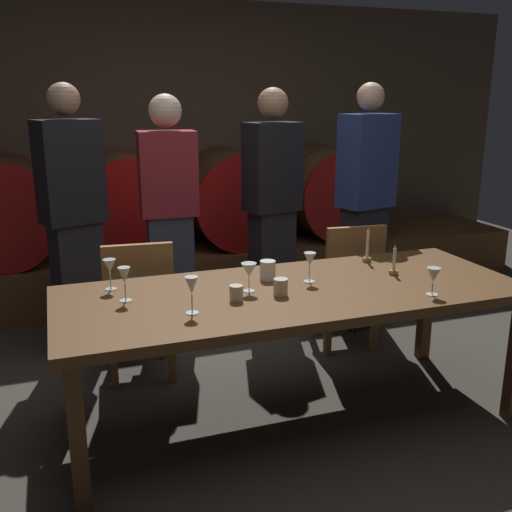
{
  "coord_description": "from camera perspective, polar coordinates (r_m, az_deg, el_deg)",
  "views": [
    {
      "loc": [
        -1.03,
        -2.65,
        1.69
      ],
      "look_at": [
        -0.07,
        0.06,
        0.89
      ],
      "focal_mm": 40.78,
      "sensor_mm": 36.0,
      "label": 1
    }
  ],
  "objects": [
    {
      "name": "dining_table",
      "position": [
        3.01,
        3.68,
        -4.41
      ],
      "size": [
        2.39,
        0.92,
        0.73
      ],
      "color": "brown",
      "rests_on": "ground"
    },
    {
      "name": "wine_glass_far_right",
      "position": [
        2.99,
        17.0,
        -1.89
      ],
      "size": [
        0.07,
        0.07,
        0.14
      ],
      "color": "silver",
      "rests_on": "dining_table"
    },
    {
      "name": "ground_plane",
      "position": [
        3.31,
        1.59,
        -15.21
      ],
      "size": [
        9.17,
        9.17,
        0.0
      ],
      "primitive_type": "plane",
      "color": "#3F3A33"
    },
    {
      "name": "candle_right",
      "position": [
        3.29,
        13.37,
        -1.01
      ],
      "size": [
        0.05,
        0.05,
        0.17
      ],
      "color": "olive",
      "rests_on": "dining_table"
    },
    {
      "name": "wine_glass_left",
      "position": [
        2.84,
        -12.78,
        -1.99
      ],
      "size": [
        0.06,
        0.06,
        0.17
      ],
      "color": "silver",
      "rests_on": "dining_table"
    },
    {
      "name": "wine_barrel_center_right",
      "position": [
        5.18,
        -2.37,
        5.75
      ],
      "size": [
        0.84,
        0.79,
        0.84
      ],
      "color": "#513319",
      "rests_on": "barrel_shelf"
    },
    {
      "name": "wine_glass_right",
      "position": [
        3.07,
        5.29,
        -0.43
      ],
      "size": [
        0.06,
        0.06,
        0.16
      ],
      "color": "white",
      "rests_on": "dining_table"
    },
    {
      "name": "chair_left",
      "position": [
        3.55,
        -11.38,
        -4.58
      ],
      "size": [
        0.43,
        0.43,
        0.88
      ],
      "rotation": [
        0.0,
        0.0,
        3.05
      ],
      "color": "olive",
      "rests_on": "ground"
    },
    {
      "name": "guest_far_left",
      "position": [
        3.94,
        -17.44,
        3.34
      ],
      "size": [
        0.44,
        0.36,
        1.77
      ],
      "rotation": [
        0.0,
        0.0,
        3.49
      ],
      "color": "black",
      "rests_on": "ground"
    },
    {
      "name": "wine_glass_center_left",
      "position": [
        2.63,
        -6.34,
        -3.03
      ],
      "size": [
        0.06,
        0.06,
        0.17
      ],
      "color": "white",
      "rests_on": "dining_table"
    },
    {
      "name": "wine_glass_center_right",
      "position": [
        2.91,
        -0.7,
        -1.47
      ],
      "size": [
        0.08,
        0.08,
        0.15
      ],
      "color": "white",
      "rests_on": "dining_table"
    },
    {
      "name": "wine_glass_far_left",
      "position": [
        3.03,
        -14.17,
        -1.07
      ],
      "size": [
        0.07,
        0.07,
        0.16
      ],
      "color": "silver",
      "rests_on": "dining_table"
    },
    {
      "name": "back_wall",
      "position": [
        5.55,
        -8.79,
        10.81
      ],
      "size": [
        7.06,
        0.24,
        2.51
      ],
      "primitive_type": "cube",
      "color": "brown",
      "rests_on": "ground"
    },
    {
      "name": "chair_right",
      "position": [
        3.97,
        9.01,
        -2.33
      ],
      "size": [
        0.44,
        0.44,
        0.88
      ],
      "rotation": [
        0.0,
        0.0,
        3.04
      ],
      "color": "olive",
      "rests_on": "ground"
    },
    {
      "name": "candle_left",
      "position": [
        3.51,
        10.85,
        0.38
      ],
      "size": [
        0.05,
        0.05,
        0.21
      ],
      "color": "olive",
      "rests_on": "dining_table"
    },
    {
      "name": "guest_center_left",
      "position": [
        4.04,
        -8.49,
        3.72
      ],
      "size": [
        0.39,
        0.26,
        1.7
      ],
      "rotation": [
        0.0,
        0.0,
        3.09
      ],
      "color": "#33384C",
      "rests_on": "ground"
    },
    {
      "name": "barrel_shelf",
      "position": [
        5.21,
        -7.18,
        -1.24
      ],
      "size": [
        6.35,
        0.9,
        0.4
      ],
      "primitive_type": "cube",
      "color": "brown",
      "rests_on": "ground"
    },
    {
      "name": "wine_barrel_center_left",
      "position": [
        5.0,
        -12.46,
        5.04
      ],
      "size": [
        0.84,
        0.79,
        0.84
      ],
      "color": "brown",
      "rests_on": "barrel_shelf"
    },
    {
      "name": "guest_far_right",
      "position": [
        4.28,
        10.65,
        4.75
      ],
      "size": [
        0.43,
        0.33,
        1.78
      ],
      "rotation": [
        0.0,
        0.0,
        3.4
      ],
      "color": "black",
      "rests_on": "ground"
    },
    {
      "name": "wine_barrel_far_left",
      "position": [
        4.98,
        -23.54,
        4.08
      ],
      "size": [
        0.84,
        0.79,
        0.84
      ],
      "color": "#513319",
      "rests_on": "barrel_shelf"
    },
    {
      "name": "guest_center_right",
      "position": [
        4.25,
        1.59,
        4.79
      ],
      "size": [
        0.42,
        0.31,
        1.75
      ],
      "rotation": [
        0.0,
        0.0,
        3.35
      ],
      "color": "black",
      "rests_on": "ground"
    },
    {
      "name": "wine_barrel_far_right",
      "position": [
        5.53,
        7.08,
        6.26
      ],
      "size": [
        0.84,
        0.79,
        0.84
      ],
      "color": "brown",
      "rests_on": "barrel_shelf"
    },
    {
      "name": "cup_left",
      "position": [
        2.8,
        -1.95,
        -3.65
      ],
      "size": [
        0.07,
        0.07,
        0.08
      ],
      "primitive_type": "cylinder",
      "color": "beige",
      "rests_on": "dining_table"
    },
    {
      "name": "cup_right",
      "position": [
        3.12,
        1.16,
        -1.39
      ],
      "size": [
        0.08,
        0.08,
        0.1
      ],
      "primitive_type": "cylinder",
      "color": "white",
      "rests_on": "dining_table"
    },
    {
      "name": "cup_center",
      "position": [
        2.88,
        2.43,
        -3.06
      ],
      "size": [
        0.07,
        0.07,
        0.09
      ],
      "primitive_type": "cylinder",
      "color": "beige",
      "rests_on": "dining_table"
    }
  ]
}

